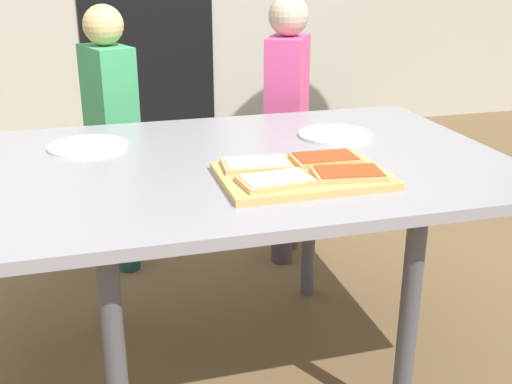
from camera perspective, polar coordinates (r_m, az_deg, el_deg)
ground_plane at (r=2.06m, az=-1.82°, el=-15.48°), size 16.00×16.00×0.00m
dining_table at (r=1.77m, az=-2.04°, el=1.10°), size 1.53×1.00×0.68m
cutting_board at (r=1.60m, az=4.26°, el=1.48°), size 0.42×0.29×0.02m
pizza_slice_far_left at (r=1.63m, az=0.04°, el=2.55°), size 0.18×0.13×0.02m
pizza_slice_far_right at (r=1.68m, az=6.33°, el=3.05°), size 0.18×0.12×0.02m
pizza_slice_near_left at (r=1.51m, az=1.80°, el=1.08°), size 0.19×0.13×0.02m
pizza_slice_near_right at (r=1.57m, az=8.44°, el=1.68°), size 0.19×0.14×0.02m
plate_white_right at (r=2.00m, az=7.21°, el=5.20°), size 0.23×0.23×0.01m
plate_white_left at (r=1.93m, az=-15.07°, el=4.05°), size 0.23×0.23×0.01m
child_left at (r=2.53m, az=-13.01°, el=5.86°), size 0.21×0.27×1.06m
child_right at (r=2.54m, az=2.82°, el=6.90°), size 0.24×0.28×1.08m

